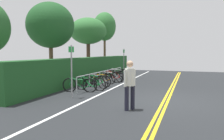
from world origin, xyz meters
The scene contains 21 objects.
ground_plane centered at (0.00, 0.00, -0.03)m, with size 29.38×13.37×0.05m, color #232628.
centre_line_yellow_inner centered at (0.00, -0.08, 0.00)m, with size 26.45×0.10×0.00m, color gold.
centre_line_yellow_outer centered at (0.00, 0.08, 0.00)m, with size 26.45×0.10×0.00m, color gold.
bike_lane_stripe_white centered at (0.00, 2.96, 0.00)m, with size 26.45×0.12×0.00m, color white.
bike_rack centered at (3.46, 3.98, 0.60)m, with size 6.95×0.05×0.80m.
bicycle_0 centered at (0.56, 4.11, 0.34)m, with size 0.51×1.69×0.72m.
bicycle_1 centered at (1.19, 3.84, 0.32)m, with size 0.46×1.72×0.70m.
bicycle_2 centered at (2.04, 3.92, 0.34)m, with size 0.62×1.68×0.73m.
bicycle_3 centered at (2.67, 3.96, 0.32)m, with size 0.58×1.58×0.68m.
bicycle_4 centered at (3.43, 4.12, 0.32)m, with size 0.48×1.66×0.68m.
bicycle_5 centered at (4.14, 3.88, 0.36)m, with size 0.61×1.66×0.76m.
bicycle_6 centered at (4.89, 3.87, 0.33)m, with size 0.62×1.66×0.70m.
bicycle_7 centered at (5.73, 3.91, 0.33)m, with size 0.46×1.73×0.71m.
bicycle_8 centered at (6.41, 4.03, 0.35)m, with size 0.46×1.78×0.76m.
pedestrian centered at (-1.91, 1.00, 0.94)m, with size 0.43×0.32×1.64m.
sign_post_near centered at (-0.80, 3.77, 1.33)m, with size 0.36×0.06×2.20m.
sign_post_far centered at (7.43, 3.89, 1.32)m, with size 0.36×0.06×2.18m.
hedge_backdrop centered at (4.96, 5.61, 0.78)m, with size 15.90×0.92×1.57m, color #1C4C21.
tree_mid centered at (2.18, 6.79, 3.45)m, with size 2.73×2.73×4.78m.
tree_far_right centered at (6.82, 6.59, 3.52)m, with size 2.85×2.85×4.56m.
tree_extra centered at (10.15, 6.50, 4.22)m, with size 2.05×2.05×5.53m.
Camera 1 is at (-8.92, -0.81, 1.90)m, focal length 35.65 mm.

